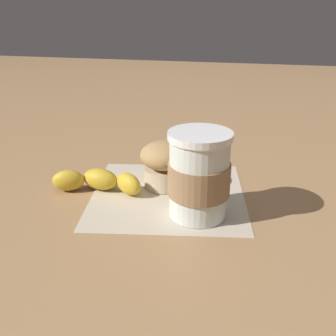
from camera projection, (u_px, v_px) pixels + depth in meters
ground_plane at (168, 195)px, 0.64m from camera, size 3.00×3.00×0.00m
paper_napkin at (168, 194)px, 0.64m from camera, size 0.28×0.28×0.00m
coffee_cup at (199, 176)px, 0.56m from camera, size 0.09×0.09×0.13m
muffin at (165, 163)px, 0.65m from camera, size 0.08×0.08×0.08m
banana at (99, 181)px, 0.65m from camera, size 0.16×0.06×0.04m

